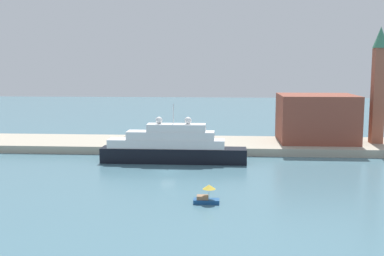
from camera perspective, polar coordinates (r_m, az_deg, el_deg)
ground at (r=88.71m, az=-2.89°, el=-5.27°), size 400.00×400.00×0.00m
quay_dock at (r=113.11m, az=-1.38°, el=-2.00°), size 110.00×18.36×1.71m
large_yacht at (r=96.48m, az=-2.44°, el=-2.30°), size 29.39×4.51×11.88m
small_motorboat at (r=68.95m, az=1.76°, el=-8.14°), size 3.72×1.86×2.75m
harbor_building at (r=116.07m, az=14.65°, el=1.17°), size 17.53×15.36×11.00m
bell_tower at (r=116.92m, az=21.42°, el=5.33°), size 3.44×3.44×26.49m
parked_car at (r=110.72m, az=-7.54°, el=-1.52°), size 4.09×1.79×1.37m
person_figure at (r=108.00m, az=-5.82°, el=-1.62°), size 0.36×0.36×1.67m
mooring_bollard at (r=105.14m, az=0.51°, el=-2.04°), size 0.48×0.48×0.81m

